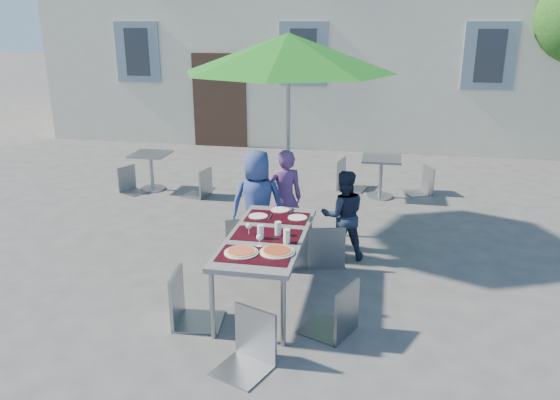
% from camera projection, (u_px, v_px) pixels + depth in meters
% --- Properties ---
extents(ground, '(90.00, 90.00, 0.00)m').
position_uv_depth(ground, '(197.00, 299.00, 5.99)').
color(ground, '#414244').
rests_on(ground, ground).
extents(dining_table, '(0.80, 1.85, 0.76)m').
position_uv_depth(dining_table, '(267.00, 240.00, 5.78)').
color(dining_table, '#4B4B50').
rests_on(dining_table, ground).
extents(pizza_near_left, '(0.33, 0.33, 0.03)m').
position_uv_depth(pizza_near_left, '(241.00, 252.00, 5.29)').
color(pizza_near_left, white).
rests_on(pizza_near_left, dining_table).
extents(pizza_near_right, '(0.34, 0.34, 0.03)m').
position_uv_depth(pizza_near_right, '(277.00, 251.00, 5.30)').
color(pizza_near_right, white).
rests_on(pizza_near_right, dining_table).
extents(glassware, '(0.50, 0.40, 0.15)m').
position_uv_depth(glassware, '(271.00, 232.00, 5.62)').
color(glassware, silver).
rests_on(glassware, dining_table).
extents(place_settings, '(0.71, 0.48, 0.01)m').
position_uv_depth(place_settings, '(279.00, 214.00, 6.34)').
color(place_settings, white).
rests_on(place_settings, dining_table).
extents(child_0, '(0.74, 0.54, 1.38)m').
position_uv_depth(child_0, '(258.00, 204.00, 6.93)').
color(child_0, navy).
rests_on(child_0, ground).
extents(child_1, '(0.57, 0.48, 1.33)m').
position_uv_depth(child_1, '(285.00, 199.00, 7.22)').
color(child_1, '#6B3E80').
rests_on(child_1, ground).
extents(child_2, '(0.63, 0.46, 1.16)m').
position_uv_depth(child_2, '(343.00, 215.00, 6.85)').
color(child_2, '#1A243A').
rests_on(child_2, ground).
extents(chair_0, '(0.60, 0.60, 1.03)m').
position_uv_depth(chair_0, '(242.00, 211.00, 6.91)').
color(chair_0, gray).
rests_on(chair_0, ground).
extents(chair_1, '(0.53, 0.53, 0.91)m').
position_uv_depth(chair_1, '(291.00, 227.00, 6.60)').
color(chair_1, gray).
rests_on(chair_1, ground).
extents(chair_2, '(0.54, 0.54, 1.02)m').
position_uv_depth(chair_2, '(326.00, 220.00, 6.61)').
color(chair_2, gray).
rests_on(chair_2, ground).
extents(chair_3, '(0.52, 0.51, 1.03)m').
position_uv_depth(chair_3, '(186.00, 267.00, 5.33)').
color(chair_3, gray).
rests_on(chair_3, ground).
extents(chair_4, '(0.59, 0.59, 1.02)m').
position_uv_depth(chair_4, '(338.00, 278.00, 5.13)').
color(chair_4, slate).
rests_on(chair_4, ground).
extents(chair_5, '(0.56, 0.57, 0.98)m').
position_uv_depth(chair_5, '(248.00, 308.00, 4.65)').
color(chair_5, gray).
rests_on(chair_5, ground).
extents(patio_umbrella, '(2.83, 2.83, 2.76)m').
position_uv_depth(patio_umbrella, '(289.00, 54.00, 7.10)').
color(patio_umbrella, '#B0B2B8').
rests_on(patio_umbrella, ground).
extents(cafe_table_0, '(0.63, 0.63, 0.67)m').
position_uv_depth(cafe_table_0, '(151.00, 166.00, 9.75)').
color(cafe_table_0, '#B0B2B8').
rests_on(cafe_table_0, ground).
extents(bg_chair_l_0, '(0.51, 0.51, 0.87)m').
position_uv_depth(bg_chair_l_0, '(129.00, 164.00, 9.59)').
color(bg_chair_l_0, gray).
rests_on(bg_chair_l_0, ground).
extents(bg_chair_r_0, '(0.49, 0.48, 0.93)m').
position_uv_depth(bg_chair_r_0, '(200.00, 166.00, 9.33)').
color(bg_chair_r_0, gray).
rests_on(bg_chair_r_0, ground).
extents(cafe_table_1, '(0.65, 0.65, 0.70)m').
position_uv_depth(cafe_table_1, '(381.00, 171.00, 9.31)').
color(cafe_table_1, '#B0B2B8').
rests_on(cafe_table_1, ground).
extents(bg_chair_l_1, '(0.54, 0.54, 1.02)m').
position_uv_depth(bg_chair_l_1, '(348.00, 156.00, 9.74)').
color(bg_chair_l_1, gray).
rests_on(bg_chair_l_1, ground).
extents(bg_chair_r_1, '(0.53, 0.53, 0.90)m').
position_uv_depth(bg_chair_r_1, '(424.00, 164.00, 9.50)').
color(bg_chair_r_1, gray).
rests_on(bg_chair_r_1, ground).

